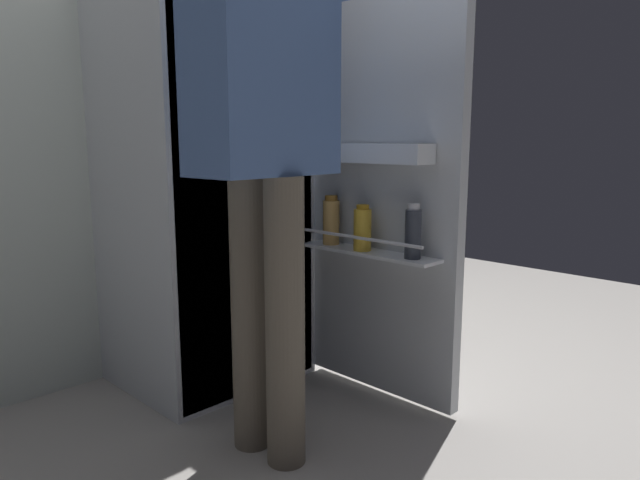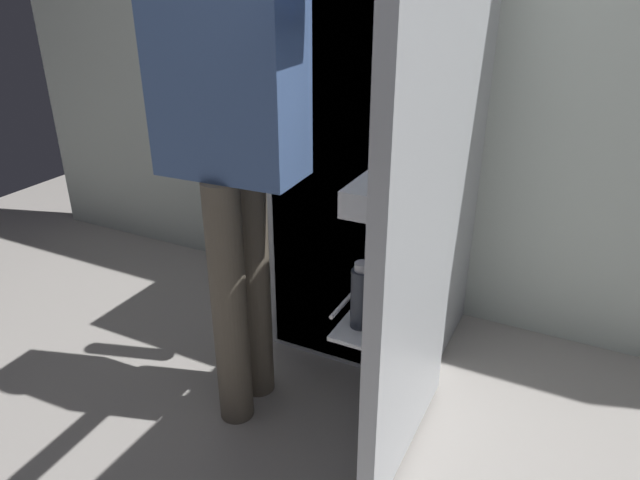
% 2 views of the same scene
% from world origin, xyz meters
% --- Properties ---
extents(ground_plane, '(5.96, 5.96, 0.00)m').
position_xyz_m(ground_plane, '(0.00, 0.00, 0.00)').
color(ground_plane, gray).
extents(kitchen_wall, '(4.40, 0.10, 2.51)m').
position_xyz_m(kitchen_wall, '(0.00, 0.89, 1.25)').
color(kitchen_wall, beige).
rests_on(kitchen_wall, ground_plane).
extents(refrigerator, '(0.73, 1.27, 1.60)m').
position_xyz_m(refrigerator, '(0.03, 0.49, 0.80)').
color(refrigerator, silver).
rests_on(refrigerator, ground_plane).
extents(person, '(0.59, 0.77, 1.79)m').
position_xyz_m(person, '(-0.22, -0.11, 1.09)').
color(person, '#665B4C').
rests_on(person, ground_plane).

